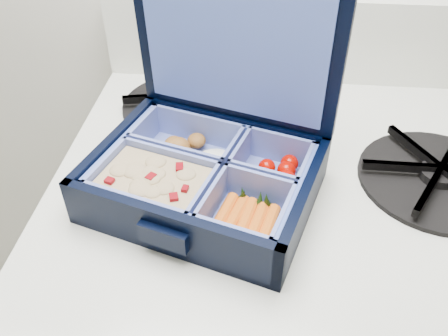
# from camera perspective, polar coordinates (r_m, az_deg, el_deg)

# --- Properties ---
(bento_box) EXTENTS (0.30, 0.26, 0.06)m
(bento_box) POSITION_cam_1_polar(r_m,az_deg,el_deg) (0.56, -2.35, -1.23)
(bento_box) COLOR black
(bento_box) RESTS_ON stove
(burner_grate) EXTENTS (0.20, 0.20, 0.03)m
(burner_grate) POSITION_cam_1_polar(r_m,az_deg,el_deg) (0.65, 24.49, -0.49)
(burner_grate) COLOR black
(burner_grate) RESTS_ON stove
(burner_grate_rear) EXTENTS (0.22, 0.22, 0.02)m
(burner_grate_rear) POSITION_cam_1_polar(r_m,az_deg,el_deg) (0.74, -4.81, 8.00)
(burner_grate_rear) COLOR black
(burner_grate_rear) RESTS_ON stove
(fork) EXTENTS (0.15, 0.14, 0.01)m
(fork) POSITION_cam_1_polar(r_m,az_deg,el_deg) (0.70, 3.04, 5.13)
(fork) COLOR #ADADAF
(fork) RESTS_ON stove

